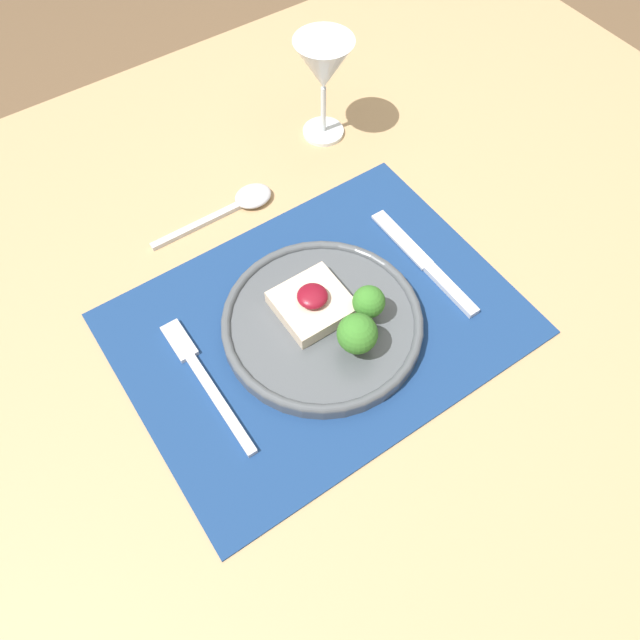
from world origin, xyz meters
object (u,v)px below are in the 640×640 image
object	(u,v)px
fork	(202,375)
dinner_plate	(323,322)
spoon	(242,202)
wine_glass_near	(324,68)
knife	(430,268)

from	to	relation	value
fork	dinner_plate	bearing A→B (deg)	-10.98
dinner_plate	spoon	world-z (taller)	dinner_plate
fork	wine_glass_near	world-z (taller)	wine_glass_near
fork	spoon	distance (m)	0.28
dinner_plate	fork	size ratio (longest dim) A/B	1.22
dinner_plate	fork	distance (m)	0.16
dinner_plate	knife	bearing A→B (deg)	-1.42
wine_glass_near	knife	bearing A→B (deg)	-96.79
fork	spoon	size ratio (longest dim) A/B	1.08
dinner_plate	spoon	bearing A→B (deg)	84.29
fork	spoon	xyz separation A→B (m)	(0.18, 0.21, 0.00)
dinner_plate	fork	xyz separation A→B (m)	(-0.16, 0.03, -0.01)
fork	knife	distance (m)	0.33
dinner_plate	spoon	distance (m)	0.24
spoon	wine_glass_near	distance (m)	0.22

